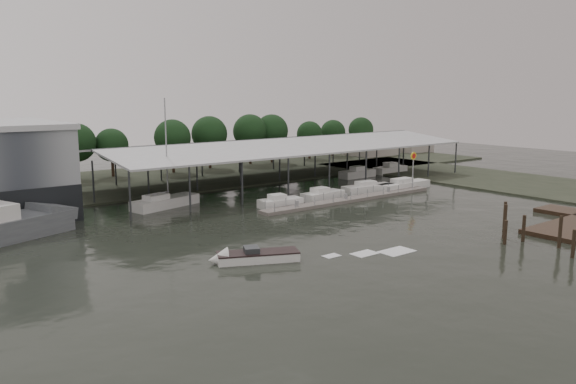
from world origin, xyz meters
TOP-DOWN VIEW (x-y plane):
  - ground at (0.00, 0.00)m, footprint 200.00×200.00m
  - land_strip_far at (0.00, 42.00)m, footprint 140.00×30.00m
  - land_strip_east at (45.00, 10.00)m, footprint 20.00×60.00m
  - covered_boat_shed at (17.00, 28.00)m, footprint 58.24×24.00m
  - floating_dock at (15.00, 10.00)m, footprint 28.00×2.00m
  - shell_fuel_sign at (27.00, 9.99)m, footprint 1.10×0.18m
  - distant_commercial_buildings at (59.03, 44.69)m, footprint 22.00×8.00m
  - white_sailboat at (-5.92, 20.87)m, footprint 9.24×4.82m
  - speedboat_underway at (-10.18, -4.00)m, footprint 17.33×9.02m
  - moored_cruiser_0 at (5.23, 12.38)m, footprint 5.59×2.71m
  - moored_cruiser_1 at (12.55, 12.86)m, footprint 6.38×2.73m
  - moored_cruiser_2 at (21.17, 13.07)m, footprint 8.06×3.15m
  - moored_cruiser_3 at (27.15, 11.71)m, footprint 9.35×2.42m
  - mooring_pilings at (13.65, -14.65)m, footprint 6.96×10.27m
  - horizon_tree_line at (22.03, 47.89)m, footprint 68.64×8.27m

SIDE VIEW (x-z plane):
  - ground at x=0.00m, z-range 0.00..0.00m
  - land_strip_far at x=0.00m, z-range -0.05..0.25m
  - land_strip_east at x=45.00m, z-range -0.05..0.25m
  - floating_dock at x=15.00m, z-range -0.50..0.90m
  - speedboat_underway at x=-10.18m, z-range -0.61..1.39m
  - moored_cruiser_0 at x=5.23m, z-range -0.24..1.46m
  - moored_cruiser_1 at x=12.55m, z-range -0.24..1.46m
  - moored_cruiser_2 at x=21.17m, z-range -0.24..1.46m
  - moored_cruiser_3 at x=27.15m, z-range -0.24..1.46m
  - white_sailboat at x=-5.92m, z-range -6.02..7.33m
  - mooring_pilings at x=13.65m, z-range -0.90..3.02m
  - distant_commercial_buildings at x=59.03m, z-range -0.16..3.84m
  - shell_fuel_sign at x=27.00m, z-range 1.15..6.70m
  - horizon_tree_line at x=22.03m, z-range 1.14..10.90m
  - covered_boat_shed at x=17.00m, z-range 2.65..9.61m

